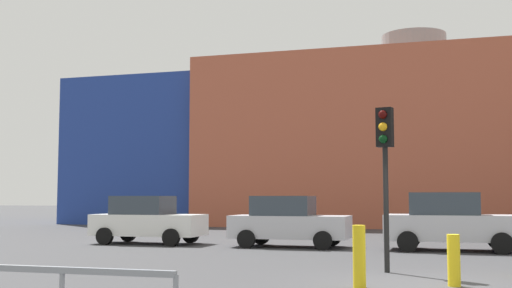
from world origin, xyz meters
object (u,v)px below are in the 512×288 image
at_px(parked_car_1, 288,222).
at_px(parked_car_0, 147,220).
at_px(parked_car_2, 451,222).
at_px(bollard_yellow_0, 454,260).
at_px(bollard_yellow_2, 359,256).
at_px(traffic_light_island, 385,151).

bearing_deg(parked_car_1, parked_car_0, 180.00).
bearing_deg(parked_car_0, parked_car_2, 0.00).
relative_size(parked_car_2, bollard_yellow_0, 4.33).
relative_size(parked_car_0, bollard_yellow_0, 4.09).
bearing_deg(bollard_yellow_0, bollard_yellow_2, -157.84).
xyz_separation_m(traffic_light_island, bollard_yellow_2, (-0.27, -2.58, -2.16)).
height_order(parked_car_0, traffic_light_island, traffic_light_island).
bearing_deg(bollard_yellow_2, parked_car_2, 79.39).
distance_m(parked_car_0, parked_car_1, 5.28).
bearing_deg(parked_car_1, bollard_yellow_0, -57.93).
xyz_separation_m(parked_car_0, parked_car_1, (5.28, -0.00, -0.00)).
height_order(parked_car_1, bollard_yellow_2, parked_car_1).
relative_size(bollard_yellow_0, bollard_yellow_2, 0.84).
height_order(parked_car_1, parked_car_2, parked_car_2).
bearing_deg(bollard_yellow_2, parked_car_0, 134.18).
height_order(traffic_light_island, bollard_yellow_0, traffic_light_island).
bearing_deg(parked_car_1, parked_car_2, 0.00).
xyz_separation_m(parked_car_1, traffic_light_island, (3.86, -6.54, 1.88)).
bearing_deg(traffic_light_island, bollard_yellow_0, 48.89).
bearing_deg(parked_car_2, parked_car_1, -180.00).
height_order(parked_car_2, traffic_light_island, traffic_light_island).
xyz_separation_m(parked_car_1, bollard_yellow_2, (3.58, -9.12, -0.28)).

